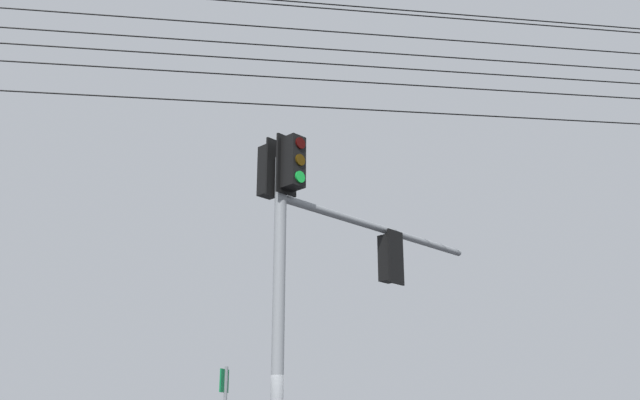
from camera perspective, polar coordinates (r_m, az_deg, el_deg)
signal_mast_assembly at (r=12.30m, az=-0.27°, el=-4.19°), size 5.42×1.55×6.46m
overhead_wire_span at (r=13.34m, az=1.77°, el=11.90°), size 21.65×9.85×2.88m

